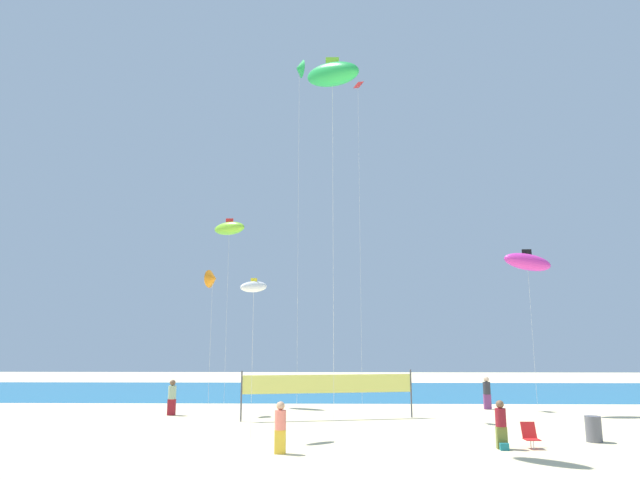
% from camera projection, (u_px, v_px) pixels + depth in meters
% --- Properties ---
extents(ground_plane, '(120.00, 120.00, 0.00)m').
position_uv_depth(ground_plane, '(249.00, 468.00, 16.67)').
color(ground_plane, beige).
extents(ocean_band, '(120.00, 20.00, 0.01)m').
position_uv_depth(ocean_band, '(301.00, 391.00, 44.90)').
color(ocean_band, '#1E6B99').
rests_on(ocean_band, ground).
extents(beachgoer_maroon_shirt, '(0.38, 0.38, 1.68)m').
position_uv_depth(beachgoer_maroon_shirt, '(501.00, 423.00, 19.97)').
color(beachgoer_maroon_shirt, olive).
rests_on(beachgoer_maroon_shirt, ground).
extents(beachgoer_coral_shirt, '(0.40, 0.40, 1.73)m').
position_uv_depth(beachgoer_coral_shirt, '(280.00, 426.00, 19.09)').
color(beachgoer_coral_shirt, gold).
rests_on(beachgoer_coral_shirt, ground).
extents(beachgoer_sage_shirt, '(0.42, 0.42, 1.83)m').
position_uv_depth(beachgoer_sage_shirt, '(172.00, 396.00, 29.47)').
color(beachgoer_sage_shirt, maroon).
rests_on(beachgoer_sage_shirt, ground).
extents(beachgoer_charcoal_shirt, '(0.42, 0.42, 1.84)m').
position_uv_depth(beachgoer_charcoal_shirt, '(487.00, 392.00, 32.22)').
color(beachgoer_charcoal_shirt, '#7A3872').
rests_on(beachgoer_charcoal_shirt, ground).
extents(folding_beach_chair, '(0.52, 0.65, 0.89)m').
position_uv_depth(folding_beach_chair, '(530.00, 435.00, 20.05)').
color(folding_beach_chair, red).
rests_on(folding_beach_chair, ground).
extents(trash_barrel, '(0.59, 0.59, 0.96)m').
position_uv_depth(trash_barrel, '(594.00, 429.00, 21.28)').
color(trash_barrel, '#595960').
rests_on(trash_barrel, ground).
extents(volleyball_net, '(8.60, 1.83, 2.40)m').
position_uv_depth(volleyball_net, '(329.00, 386.00, 27.94)').
color(volleyball_net, '#4C4C51').
rests_on(volleyball_net, ground).
extents(beach_handbag, '(0.31, 0.15, 0.25)m').
position_uv_depth(beach_handbag, '(504.00, 447.00, 19.54)').
color(beach_handbag, '#19727A').
rests_on(beach_handbag, ground).
extents(kite_white_inflatable, '(1.31, 1.25, 6.41)m').
position_uv_depth(kite_white_inflatable, '(254.00, 287.00, 23.18)').
color(kite_white_inflatable, silver).
rests_on(kite_white_inflatable, ground).
extents(kite_magenta_inflatable, '(2.86, 1.12, 9.03)m').
position_uv_depth(kite_magenta_inflatable, '(527.00, 262.00, 31.51)').
color(kite_magenta_inflatable, silver).
rests_on(kite_magenta_inflatable, ground).
extents(kite_green_delta, '(0.71, 1.14, 20.50)m').
position_uv_depth(kite_green_delta, '(299.00, 70.00, 33.24)').
color(kite_green_delta, silver).
rests_on(kite_green_delta, ground).
extents(kite_orange_delta, '(0.78, 1.11, 7.83)m').
position_uv_depth(kite_orange_delta, '(213.00, 279.00, 31.23)').
color(kite_orange_delta, silver).
rests_on(kite_orange_delta, ground).
extents(kite_lime_inflatable, '(2.53, 1.94, 11.80)m').
position_uv_depth(kite_lime_inflatable, '(229.00, 228.00, 36.19)').
color(kite_lime_inflatable, silver).
rests_on(kite_lime_inflatable, ground).
extents(kite_red_diamond, '(0.69, 0.70, 21.85)m').
position_uv_depth(kite_red_diamond, '(357.00, 90.00, 38.73)').
color(kite_red_diamond, silver).
rests_on(kite_red_diamond, ground).
extents(kite_green_inflatable, '(2.82, 2.65, 15.40)m').
position_uv_depth(kite_green_inflatable, '(332.00, 74.00, 22.89)').
color(kite_green_inflatable, silver).
rests_on(kite_green_inflatable, ground).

